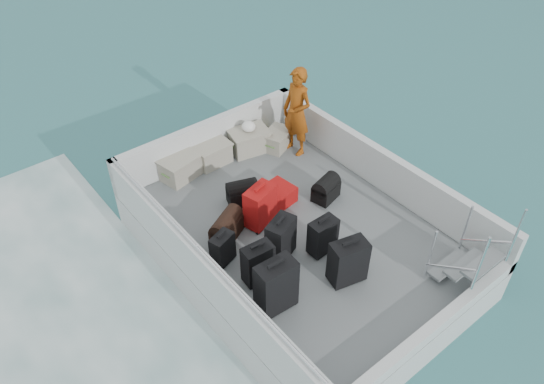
{
  "coord_description": "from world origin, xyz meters",
  "views": [
    {
      "loc": [
        -3.9,
        -4.22,
        6.23
      ],
      "look_at": [
        -0.04,
        0.59,
        1.0
      ],
      "focal_mm": 35.0,
      "sensor_mm": 36.0,
      "label": 1
    }
  ],
  "objects_px": {
    "suitcase_2": "(223,249)",
    "passenger": "(297,112)",
    "suitcase_0": "(276,287)",
    "crate_2": "(249,141)",
    "suitcase_6": "(348,262)",
    "suitcase_7": "(323,237)",
    "crate_1": "(212,154)",
    "crate_3": "(277,140)",
    "suitcase_5": "(260,207)",
    "suitcase_8": "(273,198)",
    "suitcase_4": "(281,239)",
    "crate_0": "(180,168)",
    "suitcase_1": "(258,264)"
  },
  "relations": [
    {
      "from": "suitcase_4",
      "to": "suitcase_8",
      "type": "bearing_deg",
      "value": 36.39
    },
    {
      "from": "suitcase_8",
      "to": "crate_3",
      "type": "xyz_separation_m",
      "value": [
        1.04,
        1.17,
        0.02
      ]
    },
    {
      "from": "suitcase_0",
      "to": "crate_2",
      "type": "distance_m",
      "value": 3.5
    },
    {
      "from": "suitcase_1",
      "to": "crate_1",
      "type": "height_order",
      "value": "suitcase_1"
    },
    {
      "from": "suitcase_2",
      "to": "crate_2",
      "type": "bearing_deg",
      "value": 27.49
    },
    {
      "from": "suitcase_2",
      "to": "crate_3",
      "type": "distance_m",
      "value": 2.89
    },
    {
      "from": "suitcase_0",
      "to": "crate_3",
      "type": "bearing_deg",
      "value": 54.09
    },
    {
      "from": "crate_1",
      "to": "passenger",
      "type": "height_order",
      "value": "passenger"
    },
    {
      "from": "suitcase_0",
      "to": "suitcase_7",
      "type": "bearing_deg",
      "value": 20.84
    },
    {
      "from": "suitcase_6",
      "to": "suitcase_7",
      "type": "distance_m",
      "value": 0.61
    },
    {
      "from": "suitcase_5",
      "to": "crate_3",
      "type": "distance_m",
      "value": 2.01
    },
    {
      "from": "suitcase_5",
      "to": "suitcase_7",
      "type": "height_order",
      "value": "suitcase_5"
    },
    {
      "from": "suitcase_5",
      "to": "passenger",
      "type": "xyz_separation_m",
      "value": [
        1.65,
        1.1,
        0.47
      ]
    },
    {
      "from": "suitcase_7",
      "to": "crate_2",
      "type": "bearing_deg",
      "value": 75.45
    },
    {
      "from": "suitcase_0",
      "to": "suitcase_4",
      "type": "bearing_deg",
      "value": 50.28
    },
    {
      "from": "suitcase_6",
      "to": "suitcase_8",
      "type": "distance_m",
      "value": 1.84
    },
    {
      "from": "suitcase_2",
      "to": "passenger",
      "type": "bearing_deg",
      "value": 10.97
    },
    {
      "from": "suitcase_6",
      "to": "crate_2",
      "type": "relative_size",
      "value": 1.04
    },
    {
      "from": "suitcase_4",
      "to": "crate_3",
      "type": "bearing_deg",
      "value": 31.39
    },
    {
      "from": "crate_2",
      "to": "suitcase_4",
      "type": "bearing_deg",
      "value": -117.13
    },
    {
      "from": "crate_1",
      "to": "suitcase_5",
      "type": "bearing_deg",
      "value": -99.41
    },
    {
      "from": "crate_0",
      "to": "suitcase_6",
      "type": "bearing_deg",
      "value": -80.12
    },
    {
      "from": "suitcase_7",
      "to": "passenger",
      "type": "height_order",
      "value": "passenger"
    },
    {
      "from": "suitcase_7",
      "to": "suitcase_8",
      "type": "height_order",
      "value": "suitcase_7"
    },
    {
      "from": "suitcase_2",
      "to": "suitcase_5",
      "type": "bearing_deg",
      "value": 0.7
    },
    {
      "from": "suitcase_6",
      "to": "crate_1",
      "type": "height_order",
      "value": "suitcase_6"
    },
    {
      "from": "suitcase_4",
      "to": "suitcase_8",
      "type": "xyz_separation_m",
      "value": [
        0.61,
        0.93,
        -0.19
      ]
    },
    {
      "from": "suitcase_7",
      "to": "suitcase_0",
      "type": "bearing_deg",
      "value": -162.88
    },
    {
      "from": "suitcase_1",
      "to": "suitcase_6",
      "type": "distance_m",
      "value": 1.2
    },
    {
      "from": "suitcase_2",
      "to": "suitcase_4",
      "type": "distance_m",
      "value": 0.82
    },
    {
      "from": "suitcase_0",
      "to": "suitcase_4",
      "type": "relative_size",
      "value": 1.19
    },
    {
      "from": "suitcase_0",
      "to": "crate_2",
      "type": "xyz_separation_m",
      "value": [
        1.81,
        2.99,
        -0.2
      ]
    },
    {
      "from": "suitcase_0",
      "to": "suitcase_7",
      "type": "xyz_separation_m",
      "value": [
        1.14,
        0.35,
        -0.11
      ]
    },
    {
      "from": "crate_1",
      "to": "crate_3",
      "type": "xyz_separation_m",
      "value": [
        1.17,
        -0.35,
        -0.02
      ]
    },
    {
      "from": "suitcase_0",
      "to": "passenger",
      "type": "bearing_deg",
      "value": 48.64
    },
    {
      "from": "suitcase_5",
      "to": "crate_2",
      "type": "xyz_separation_m",
      "value": [
        1.0,
        1.62,
        -0.14
      ]
    },
    {
      "from": "suitcase_2",
      "to": "crate_1",
      "type": "xyz_separation_m",
      "value": [
        1.18,
        2.03,
        -0.07
      ]
    },
    {
      "from": "crate_2",
      "to": "crate_1",
      "type": "bearing_deg",
      "value": 171.72
    },
    {
      "from": "suitcase_0",
      "to": "suitcase_4",
      "type": "xyz_separation_m",
      "value": [
        0.62,
        0.65,
        -0.06
      ]
    },
    {
      "from": "suitcase_5",
      "to": "crate_0",
      "type": "xyz_separation_m",
      "value": [
        -0.35,
        1.72,
        -0.15
      ]
    },
    {
      "from": "suitcase_4",
      "to": "suitcase_5",
      "type": "bearing_deg",
      "value": 54.32
    },
    {
      "from": "suitcase_8",
      "to": "crate_3",
      "type": "height_order",
      "value": "crate_3"
    },
    {
      "from": "crate_2",
      "to": "passenger",
      "type": "distance_m",
      "value": 1.03
    },
    {
      "from": "suitcase_5",
      "to": "crate_1",
      "type": "xyz_separation_m",
      "value": [
        0.29,
        1.72,
        -0.16
      ]
    },
    {
      "from": "suitcase_6",
      "to": "crate_0",
      "type": "relative_size",
      "value": 1.09
    },
    {
      "from": "suitcase_2",
      "to": "suitcase_6",
      "type": "bearing_deg",
      "value": -67.27
    },
    {
      "from": "crate_0",
      "to": "crate_2",
      "type": "xyz_separation_m",
      "value": [
        1.36,
        -0.1,
        0.01
      ]
    },
    {
      "from": "suitcase_1",
      "to": "suitcase_7",
      "type": "bearing_deg",
      "value": -3.12
    },
    {
      "from": "suitcase_5",
      "to": "crate_2",
      "type": "relative_size",
      "value": 1.03
    },
    {
      "from": "suitcase_4",
      "to": "crate_2",
      "type": "xyz_separation_m",
      "value": [
        1.2,
        2.34,
        -0.13
      ]
    }
  ]
}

